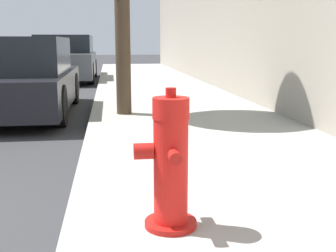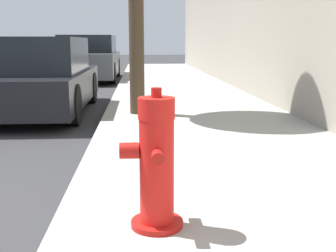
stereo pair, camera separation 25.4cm
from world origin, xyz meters
The scene contains 4 objects.
sidewalk_slab centered at (3.53, 0.00, 0.06)m, with size 2.97×40.00×0.11m.
fire_hydrant centered at (2.71, 0.27, 0.50)m, with size 0.38×0.40×0.86m.
parked_car_near centered at (0.84, 5.28, 0.63)m, with size 1.75×3.89×1.31m.
parked_car_mid centered at (1.01, 11.81, 0.70)m, with size 1.79×4.48×1.44m.
Camera 1 is at (2.36, -2.14, 1.23)m, focal length 45.00 mm.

